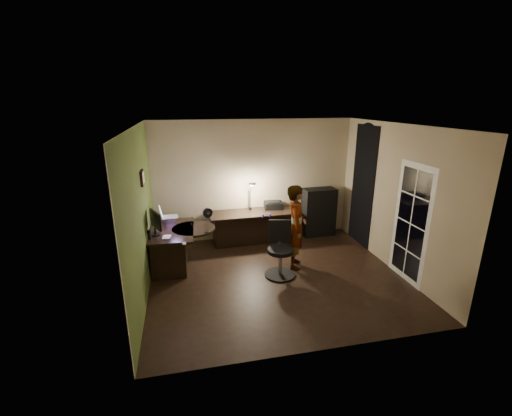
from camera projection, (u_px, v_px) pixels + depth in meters
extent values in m
cube|color=black|center=(276.00, 276.00, 6.27)|extent=(4.50, 4.00, 0.01)
cube|color=silver|center=(279.00, 125.00, 5.45)|extent=(4.50, 4.00, 0.01)
cube|color=tan|center=(254.00, 180.00, 7.73)|extent=(4.50, 0.01, 2.70)
cube|color=tan|center=(324.00, 256.00, 3.99)|extent=(4.50, 0.01, 2.70)
cube|color=tan|center=(140.00, 215.00, 5.41)|extent=(0.01, 4.00, 2.70)
cube|color=tan|center=(395.00, 198.00, 6.32)|extent=(0.01, 4.00, 2.70)
cube|color=#495E25|center=(141.00, 215.00, 5.41)|extent=(0.00, 4.00, 2.70)
cube|color=black|center=(363.00, 186.00, 7.40)|extent=(0.01, 0.90, 2.60)
cube|color=white|center=(411.00, 224.00, 5.89)|extent=(0.02, 0.92, 2.10)
cube|color=black|center=(142.00, 178.00, 5.68)|extent=(0.04, 0.30, 0.25)
cube|color=black|center=(173.00, 248.00, 6.54)|extent=(0.88, 1.36, 0.76)
cube|color=black|center=(253.00, 227.00, 7.66)|extent=(1.94, 0.73, 0.72)
cube|color=black|center=(319.00, 212.00, 8.07)|extent=(0.77, 0.41, 1.13)
cube|color=silver|center=(170.00, 219.00, 6.81)|extent=(0.27, 0.24, 0.10)
cube|color=silver|center=(169.00, 211.00, 6.76)|extent=(0.38, 0.36, 0.24)
cube|color=black|center=(155.00, 226.00, 6.12)|extent=(0.28, 0.48, 0.32)
ellipsoid|color=silver|center=(184.00, 244.00, 5.73)|extent=(0.10, 0.12, 0.04)
cube|color=black|center=(207.00, 231.00, 6.32)|extent=(0.12, 0.16, 0.01)
cube|color=black|center=(191.00, 224.00, 6.66)|extent=(0.04, 0.15, 0.01)
cylinder|color=black|center=(149.00, 234.00, 5.95)|extent=(0.08, 0.08, 0.17)
cube|color=silver|center=(167.00, 237.00, 6.04)|extent=(0.16, 0.21, 0.01)
cube|color=black|center=(208.00, 215.00, 6.92)|extent=(0.22, 0.17, 0.30)
cube|color=#241995|center=(266.00, 215.00, 7.25)|extent=(0.19, 0.09, 0.09)
cube|color=black|center=(273.00, 205.00, 7.80)|extent=(0.44, 0.36, 0.18)
cube|color=black|center=(250.00, 194.00, 7.63)|extent=(0.24, 0.36, 0.74)
cube|color=black|center=(280.00, 250.00, 6.15)|extent=(0.67, 0.67, 1.01)
imported|color=#D8A88C|center=(296.00, 227.00, 6.44)|extent=(0.53, 0.66, 1.61)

